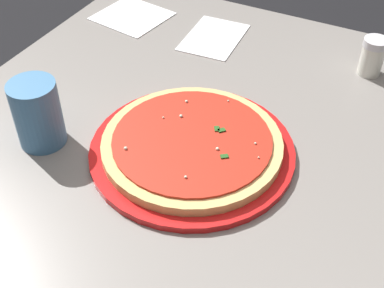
# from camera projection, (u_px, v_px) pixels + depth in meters

# --- Properties ---
(restaurant_table) EXTENTS (1.01, 0.88, 0.72)m
(restaurant_table) POSITION_uv_depth(u_px,v_px,m) (188.00, 202.00, 0.93)
(restaurant_table) COLOR black
(restaurant_table) RESTS_ON ground_plane
(serving_plate) EXTENTS (0.33, 0.33, 0.01)m
(serving_plate) POSITION_uv_depth(u_px,v_px,m) (192.00, 151.00, 0.83)
(serving_plate) COLOR red
(serving_plate) RESTS_ON restaurant_table
(pizza) EXTENTS (0.29, 0.29, 0.02)m
(pizza) POSITION_uv_depth(u_px,v_px,m) (192.00, 143.00, 0.82)
(pizza) COLOR #DBB26B
(pizza) RESTS_ON serving_plate
(cup_tall_drink) EXTENTS (0.08, 0.08, 0.11)m
(cup_tall_drink) POSITION_uv_depth(u_px,v_px,m) (38.00, 114.00, 0.82)
(cup_tall_drink) COLOR teal
(cup_tall_drink) RESTS_ON restaurant_table
(napkin_folded_right) EXTENTS (0.16, 0.12, 0.00)m
(napkin_folded_right) POSITION_uv_depth(u_px,v_px,m) (214.00, 37.00, 1.11)
(napkin_folded_right) COLOR white
(napkin_folded_right) RESTS_ON restaurant_table
(napkin_loose_left) EXTENTS (0.16, 0.17, 0.00)m
(napkin_loose_left) POSITION_uv_depth(u_px,v_px,m) (132.00, 16.00, 1.18)
(napkin_loose_left) COLOR white
(napkin_loose_left) RESTS_ON restaurant_table
(parmesan_shaker) EXTENTS (0.05, 0.05, 0.07)m
(parmesan_shaker) POSITION_uv_depth(u_px,v_px,m) (372.00, 56.00, 0.98)
(parmesan_shaker) COLOR silver
(parmesan_shaker) RESTS_ON restaurant_table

